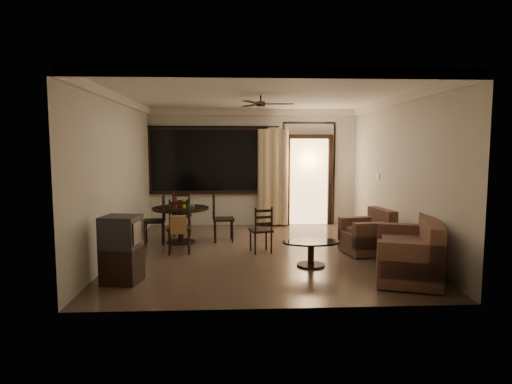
{
  "coord_description": "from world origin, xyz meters",
  "views": [
    {
      "loc": [
        -0.47,
        -7.6,
        1.89
      ],
      "look_at": [
        -0.07,
        0.2,
        1.07
      ],
      "focal_mm": 30.0,
      "sensor_mm": 36.0,
      "label": 1
    }
  ],
  "objects": [
    {
      "name": "sofa",
      "position": [
        2.11,
        -1.6,
        0.33
      ],
      "size": [
        1.29,
        1.75,
        0.84
      ],
      "rotation": [
        0.0,
        0.0,
        -0.32
      ],
      "color": "#42291E",
      "rests_on": "ground"
    },
    {
      "name": "ground",
      "position": [
        0.0,
        0.0,
        0.0
      ],
      "size": [
        5.5,
        5.5,
        0.0
      ],
      "primitive_type": "plane",
      "color": "#7F6651",
      "rests_on": "ground"
    },
    {
      "name": "room_shell",
      "position": [
        0.59,
        1.77,
        1.83
      ],
      "size": [
        5.5,
        6.7,
        5.5
      ],
      "color": "beige",
      "rests_on": "ground"
    },
    {
      "name": "dining_table",
      "position": [
        -1.54,
        0.86,
        0.56
      ],
      "size": [
        1.12,
        1.12,
        0.92
      ],
      "rotation": [
        0.0,
        0.0,
        0.09
      ],
      "color": "black",
      "rests_on": "ground"
    },
    {
      "name": "dining_chair_south",
      "position": [
        -1.46,
        0.01,
        0.31
      ],
      "size": [
        0.46,
        0.51,
        0.95
      ],
      "rotation": [
        0.0,
        0.0,
        0.09
      ],
      "color": "black",
      "rests_on": "ground"
    },
    {
      "name": "dining_chair_west",
      "position": [
        -2.04,
        0.79,
        0.28
      ],
      "size": [
        0.46,
        0.46,
        0.95
      ],
      "rotation": [
        0.0,
        0.0,
        -1.48
      ],
      "color": "black",
      "rests_on": "ground"
    },
    {
      "name": "side_chair",
      "position": [
        0.01,
        -0.02,
        0.25
      ],
      "size": [
        0.45,
        0.45,
        0.84
      ],
      "rotation": [
        0.0,
        0.0,
        3.38
      ],
      "color": "black",
      "rests_on": "ground"
    },
    {
      "name": "dining_chair_east",
      "position": [
        -0.71,
        0.94,
        0.28
      ],
      "size": [
        0.46,
        0.46,
        0.95
      ],
      "rotation": [
        0.0,
        0.0,
        1.66
      ],
      "color": "black",
      "rests_on": "ground"
    },
    {
      "name": "tv_cabinet",
      "position": [
        -2.05,
        -1.66,
        0.48
      ],
      "size": [
        0.57,
        0.52,
        0.95
      ],
      "rotation": [
        0.0,
        0.0,
        -0.17
      ],
      "color": "black",
      "rests_on": "ground"
    },
    {
      "name": "dining_chair_north",
      "position": [
        -1.61,
        1.65,
        0.28
      ],
      "size": [
        0.46,
        0.46,
        0.95
      ],
      "rotation": [
        0.0,
        0.0,
        3.23
      ],
      "color": "black",
      "rests_on": "ground"
    },
    {
      "name": "coffee_table",
      "position": [
        0.75,
        -0.96,
        0.27
      ],
      "size": [
        0.92,
        0.55,
        0.4
      ],
      "rotation": [
        0.0,
        0.0,
        0.18
      ],
      "color": "black",
      "rests_on": "ground"
    },
    {
      "name": "armchair",
      "position": [
        1.94,
        -0.18,
        0.32
      ],
      "size": [
        0.89,
        0.89,
        0.78
      ],
      "rotation": [
        0.0,
        0.0,
        0.17
      ],
      "color": "#42291E",
      "rests_on": "ground"
    }
  ]
}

